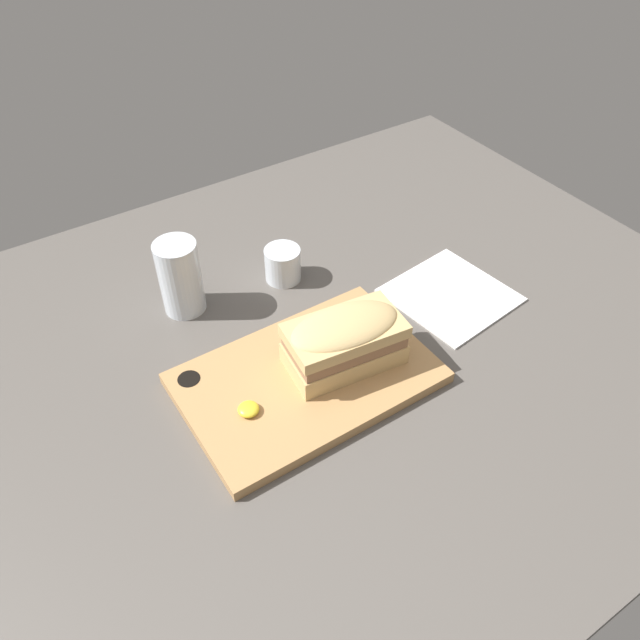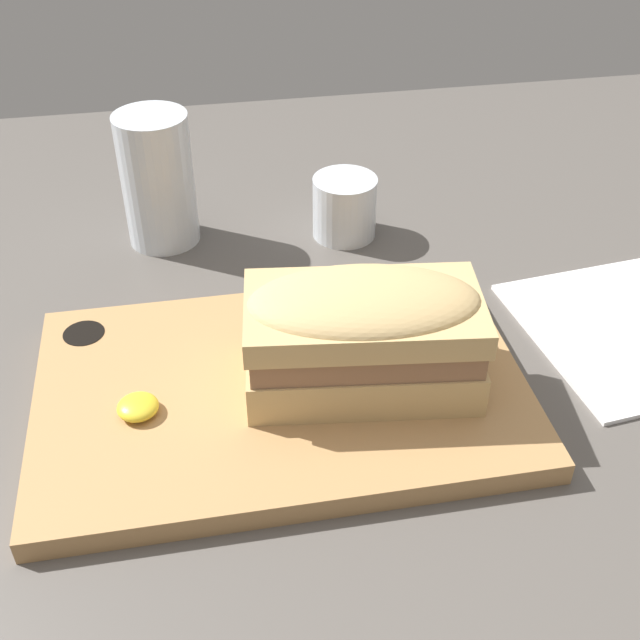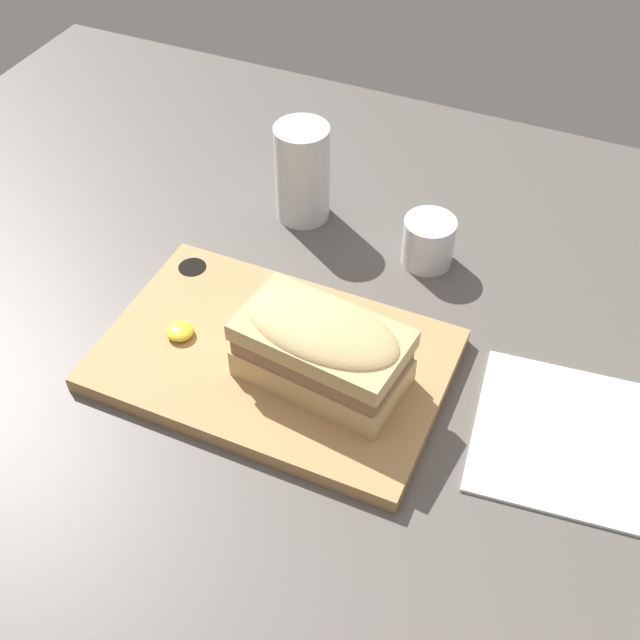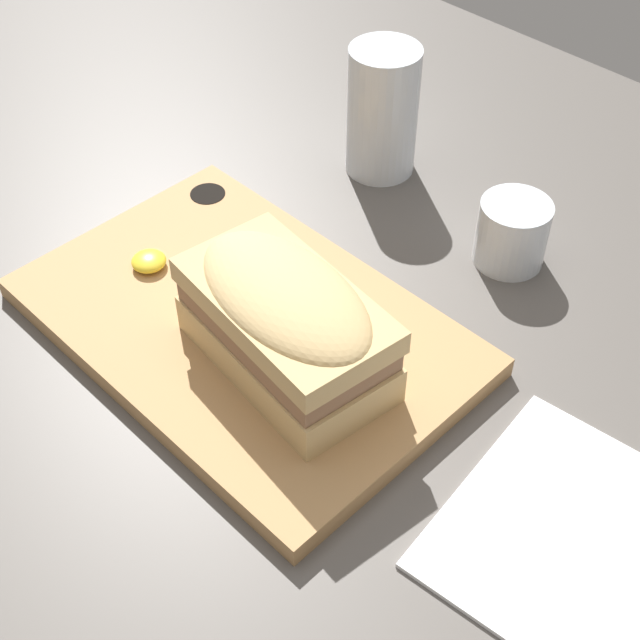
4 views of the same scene
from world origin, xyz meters
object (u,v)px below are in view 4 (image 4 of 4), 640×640
Objects in this scene: water_glass at (382,119)px; napkin at (588,546)px; serving_board at (245,325)px; sandwich at (286,320)px; wine_glass at (512,234)px.

napkin is (39.27, -22.27, -5.42)cm from water_glass.
serving_board is 31.37cm from napkin.
sandwich is 29.76cm from water_glass.
wine_glass is at bearing 81.44° from sandwich.
napkin is (25.10, 3.89, -6.29)cm from sandwich.
sandwich is at bearing -61.56° from water_glass.
water_glass reaches higher than sandwich.
water_glass is 2.05× the size of wine_glass.
water_glass is (-8.05, 25.24, 4.69)cm from serving_board.
sandwich reaches higher than wine_glass.
wine_glass is (9.70, 22.93, 2.03)cm from serving_board.
water_glass is at bearing 150.44° from napkin.
water_glass is 0.64× the size of napkin.
serving_board is 2.04× the size of sandwich.
water_glass reaches higher than serving_board.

